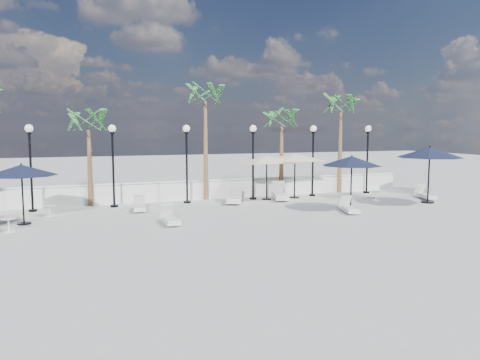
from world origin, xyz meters
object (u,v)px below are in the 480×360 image
object	(u,v)px
lounger_5	(280,195)
lounger_7	(425,195)
parasol_navy_mid	(352,161)
parasol_navy_right	(430,153)
lounger_6	(349,208)
lounger_4	(140,206)
parasol_navy_left	(21,170)
parasol_cream_sq_a	(267,156)
parasol_cream_sq_b	(295,154)
lounger_3	(234,197)
lounger_2	(170,219)

from	to	relation	value
lounger_5	lounger_7	size ratio (longest dim) A/B	1.32
parasol_navy_mid	parasol_navy_right	xyz separation A→B (m)	(4.51, 0.07, 0.31)
lounger_5	lounger_6	distance (m)	4.63
lounger_4	lounger_7	world-z (taller)	lounger_4
lounger_4	parasol_navy_right	size ratio (longest dim) A/B	0.54
lounger_7	parasol_navy_right	size ratio (longest dim) A/B	0.54
parasol_navy_right	parasol_navy_left	bearing A→B (deg)	176.26
parasol_cream_sq_a	parasol_cream_sq_b	bearing A→B (deg)	-0.00
lounger_6	parasol_navy_right	size ratio (longest dim) A/B	0.54
parasol_cream_sq_b	parasol_navy_right	bearing A→B (deg)	-34.98
lounger_3	parasol_cream_sq_b	bearing A→B (deg)	30.04
lounger_5	lounger_7	xyz separation A→B (m)	(7.26, -2.35, -0.06)
lounger_3	parasol_navy_mid	xyz separation A→B (m)	(4.47, -3.38, 1.90)
lounger_3	parasol_navy_mid	bearing A→B (deg)	-14.77
lounger_3	lounger_6	bearing A→B (deg)	-26.70
lounger_2	lounger_7	world-z (taller)	lounger_2
parasol_navy_mid	parasol_cream_sq_a	bearing A→B (deg)	123.26
lounger_5	lounger_7	distance (m)	7.63
parasol_navy_mid	parasol_cream_sq_a	xyz separation A→B (m)	(-2.53, 3.86, 0.10)
lounger_5	parasol_cream_sq_a	world-z (taller)	parasol_cream_sq_a
lounger_6	parasol_navy_left	size ratio (longest dim) A/B	0.64
lounger_2	parasol_navy_left	world-z (taller)	parasol_navy_left
lounger_6	lounger_7	xyz separation A→B (m)	(6.04, 2.11, 0.00)
lounger_3	lounger_6	world-z (taller)	lounger_3
parasol_cream_sq_a	lounger_4	bearing A→B (deg)	-170.09
lounger_2	parasol_navy_left	size ratio (longest dim) A/B	0.61
lounger_2	parasol_cream_sq_a	distance (m)	7.82
lounger_7	parasol_cream_sq_a	bearing A→B (deg)	176.25
lounger_3	parasol_navy_right	distance (m)	9.83
parasol_navy_mid	lounger_2	bearing A→B (deg)	-175.43
lounger_3	lounger_5	distance (m)	2.54
parasol_cream_sq_b	lounger_6	bearing A→B (deg)	-87.59
parasol_navy_left	parasol_cream_sq_b	distance (m)	13.16
parasol_navy_left	lounger_6	bearing A→B (deg)	-9.59
lounger_5	parasol_navy_mid	bearing A→B (deg)	-44.27
lounger_7	lounger_6	bearing A→B (deg)	-145.51
lounger_6	parasol_navy_mid	bearing A→B (deg)	69.35
lounger_3	parasol_navy_left	bearing A→B (deg)	-144.87
lounger_7	lounger_3	bearing A→B (deg)	-177.56
parasol_cream_sq_b	lounger_5	bearing A→B (deg)	-160.94
lounger_7	parasol_navy_mid	bearing A→B (deg)	-152.47
lounger_5	parasol_navy_left	distance (m)	12.22
lounger_4	parasol_cream_sq_b	bearing A→B (deg)	15.18
lounger_2	lounger_3	size ratio (longest dim) A/B	0.72
lounger_2	lounger_4	distance (m)	3.45
lounger_2	parasol_navy_mid	xyz separation A→B (m)	(8.55, 0.68, 1.96)
lounger_5	lounger_6	world-z (taller)	lounger_5
lounger_2	lounger_6	bearing A→B (deg)	-2.37
lounger_2	lounger_4	bearing A→B (deg)	100.68
lounger_5	parasol_cream_sq_b	bearing A→B (deg)	35.94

